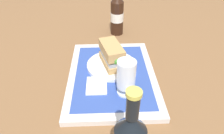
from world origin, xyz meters
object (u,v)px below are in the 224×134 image
Objects in this scene: plate at (111,65)px; beer_glass at (126,76)px; second_bottle at (117,14)px; sandwich at (112,55)px.

plate is 0.17m from beer_glass.
second_bottle is at bearing 179.99° from beer_glass.
sandwich is at bearing -6.84° from second_bottle.
plate is at bearing -164.59° from beer_glass.
plate is 0.05m from sandwich.
beer_glass is at bearing -0.01° from second_bottle.
second_bottle is (-0.33, 0.04, 0.08)m from plate.
beer_glass is 0.47m from second_bottle.
beer_glass is 0.47× the size of second_bottle.
beer_glass is (0.14, 0.04, 0.01)m from sandwich.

